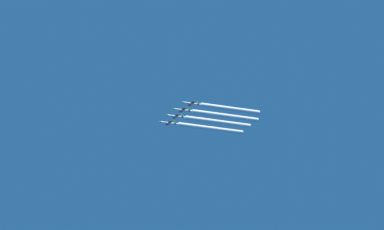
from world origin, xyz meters
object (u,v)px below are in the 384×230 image
(jet_center, at_px, (175,116))
(jet_inner_right, at_px, (168,123))
(jet_inner_left, at_px, (181,110))
(jet_far_left, at_px, (190,103))

(jet_center, xyz_separation_m, jet_inner_right, (10.97, -0.01, -0.56))
(jet_inner_left, height_order, jet_inner_right, jet_inner_left)
(jet_far_left, relative_size, jet_inner_left, 1.00)
(jet_center, distance_m, jet_inner_right, 10.98)
(jet_far_left, height_order, jet_inner_left, jet_far_left)
(jet_far_left, relative_size, jet_center, 1.00)
(jet_far_left, bearing_deg, jet_center, -0.26)
(jet_inner_left, distance_m, jet_center, 12.28)
(jet_far_left, xyz_separation_m, jet_inner_right, (34.15, -0.12, -0.68))
(jet_inner_left, bearing_deg, jet_center, -4.46)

